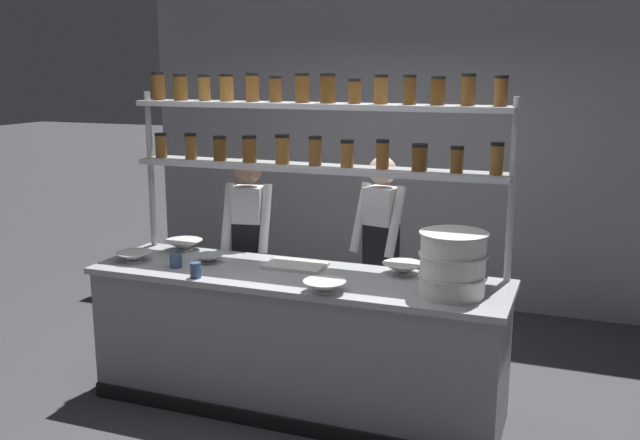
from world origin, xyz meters
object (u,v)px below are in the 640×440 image
object	(u,v)px
prep_bowl_center_front	(209,259)
prep_bowl_far_left	(184,245)
prep_bowl_near_right	(324,287)
serving_cup_front	(196,270)
spice_shelf_unit	(313,138)
prep_bowl_center_back	(134,257)
chef_center	(381,250)
container_stack	(453,264)
cutting_board	(296,266)
prep_bowl_near_left	(403,269)
chef_left	(249,247)
serving_cup_by_board	(176,261)

from	to	relation	value
prep_bowl_center_front	prep_bowl_far_left	distance (m)	0.41
prep_bowl_near_right	serving_cup_front	world-z (taller)	serving_cup_front
spice_shelf_unit	prep_bowl_center_back	xyz separation A→B (m)	(-1.14, -0.45, -0.81)
prep_bowl_center_back	chef_center	bearing A→B (deg)	31.99
spice_shelf_unit	container_stack	distance (m)	1.29
cutting_board	prep_bowl_center_back	distance (m)	1.13
prep_bowl_center_back	cutting_board	bearing A→B (deg)	13.41
container_stack	prep_bowl_near_left	distance (m)	0.52
cutting_board	prep_bowl_far_left	size ratio (longest dim) A/B	1.45
cutting_board	serving_cup_front	world-z (taller)	serving_cup_front
chef_left	container_stack	size ratio (longest dim) A/B	3.93
chef_center	prep_bowl_center_back	size ratio (longest dim) A/B	6.47
container_stack	prep_bowl_center_front	size ratio (longest dim) A/B	1.98
prep_bowl_center_back	serving_cup_front	distance (m)	0.62
chef_center	prep_bowl_far_left	size ratio (longest dim) A/B	5.82
serving_cup_front	serving_cup_by_board	bearing A→B (deg)	146.94
prep_bowl_near_right	serving_cup_front	xyz separation A→B (m)	(-0.87, -0.01, 0.01)
chef_left	prep_bowl_near_left	bearing A→B (deg)	-25.41
prep_bowl_center_front	serving_cup_by_board	distance (m)	0.23
prep_bowl_near_left	prep_bowl_center_front	bearing A→B (deg)	-171.42
chef_center	cutting_board	xyz separation A→B (m)	(-0.40, -0.67, 0.01)
chef_left	prep_bowl_near_right	size ratio (longest dim) A/B	6.14
prep_bowl_center_front	prep_bowl_far_left	size ratio (longest dim) A/B	0.74
prep_bowl_near_left	serving_cup_front	bearing A→B (deg)	-156.02
spice_shelf_unit	prep_bowl_near_left	world-z (taller)	spice_shelf_unit
spice_shelf_unit	cutting_board	xyz separation A→B (m)	(-0.05, -0.19, -0.83)
chef_left	prep_bowl_far_left	xyz separation A→B (m)	(-0.37, -0.32, 0.05)
chef_center	container_stack	size ratio (longest dim) A/B	3.99
chef_center	serving_cup_by_board	bearing A→B (deg)	-126.83
prep_bowl_center_back	prep_bowl_near_right	xyz separation A→B (m)	(1.46, -0.18, 0.00)
prep_bowl_center_front	spice_shelf_unit	bearing A→B (deg)	24.05
container_stack	prep_bowl_center_back	world-z (taller)	container_stack
prep_bowl_center_front	prep_bowl_near_right	world-z (taller)	prep_bowl_near_right
prep_bowl_far_left	serving_cup_by_board	bearing A→B (deg)	-65.10
chef_center	prep_bowl_center_back	xyz separation A→B (m)	(-1.49, -0.93, 0.04)
cutting_board	prep_bowl_far_left	world-z (taller)	prep_bowl_far_left
container_stack	prep_bowl_center_back	distance (m)	2.19
cutting_board	prep_bowl_far_left	xyz separation A→B (m)	(-0.94, 0.13, 0.02)
chef_center	prep_bowl_far_left	xyz separation A→B (m)	(-1.34, -0.54, 0.04)
spice_shelf_unit	chef_left	xyz separation A→B (m)	(-0.62, 0.26, -0.86)
cutting_board	serving_cup_by_board	world-z (taller)	serving_cup_by_board
chef_left	cutting_board	bearing A→B (deg)	-48.29
container_stack	serving_cup_front	world-z (taller)	container_stack
chef_center	prep_bowl_center_front	distance (m)	1.26
spice_shelf_unit	prep_bowl_near_right	distance (m)	1.07
prep_bowl_far_left	cutting_board	bearing A→B (deg)	-8.05
serving_cup_by_board	serving_cup_front	bearing A→B (deg)	-33.06
prep_bowl_near_left	prep_bowl_center_back	size ratio (longest dim) A/B	1.09
container_stack	serving_cup_front	bearing A→B (deg)	-172.09
prep_bowl_near_left	prep_bowl_near_right	xyz separation A→B (m)	(-0.34, -0.53, -0.00)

